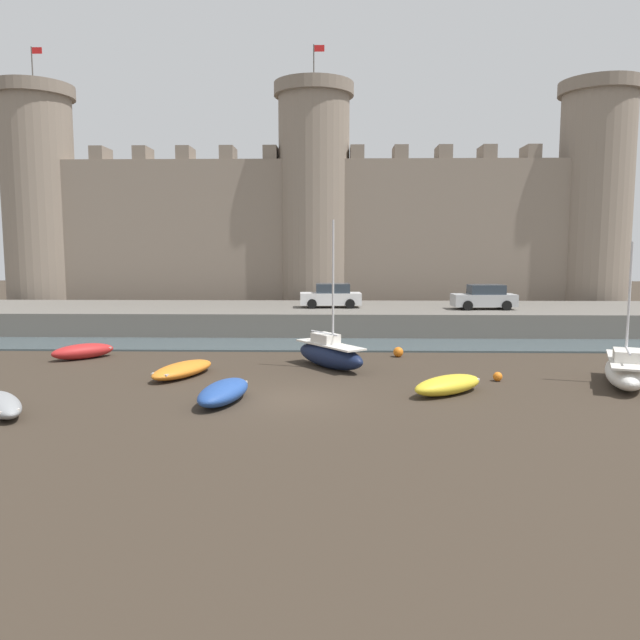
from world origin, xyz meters
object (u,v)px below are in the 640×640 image
(sailboat_midflat_centre, at_px, (626,370))
(mooring_buoy_near_shore, at_px, (498,377))
(car_quay_centre_west, at_px, (484,297))
(rowboat_foreground_right, at_px, (183,369))
(rowboat_midflat_right, at_px, (448,384))
(rowboat_near_channel_left, at_px, (1,404))
(mooring_buoy_mid_mud, at_px, (398,352))
(rowboat_foreground_centre, at_px, (224,392))
(sailboat_midflat_left, at_px, (330,354))
(rowboat_foreground_left, at_px, (83,351))
(car_quay_west, at_px, (331,296))

(sailboat_midflat_centre, xyz_separation_m, mooring_buoy_near_shore, (-5.03, 0.69, -0.44))
(sailboat_midflat_centre, distance_m, car_quay_centre_west, 16.06)
(rowboat_foreground_right, relative_size, mooring_buoy_near_shore, 10.51)
(rowboat_midflat_right, relative_size, rowboat_near_channel_left, 1.00)
(rowboat_near_channel_left, bearing_deg, rowboat_foreground_right, 53.35)
(mooring_buoy_near_shore, relative_size, mooring_buoy_mid_mud, 0.76)
(rowboat_foreground_centre, distance_m, mooring_buoy_near_shore, 11.65)
(sailboat_midflat_left, height_order, rowboat_foreground_right, sailboat_midflat_left)
(car_quay_centre_west, bearing_deg, rowboat_foreground_left, -155.46)
(mooring_buoy_mid_mud, bearing_deg, rowboat_foreground_centre, -127.34)
(sailboat_midflat_centre, xyz_separation_m, car_quay_west, (-12.20, 16.76, 1.69))
(rowboat_near_channel_left, distance_m, car_quay_centre_west, 29.78)
(sailboat_midflat_centre, distance_m, rowboat_foreground_right, 18.66)
(rowboat_near_channel_left, distance_m, sailboat_midflat_left, 13.95)
(sailboat_midflat_left, relative_size, mooring_buoy_mid_mud, 13.31)
(mooring_buoy_mid_mud, height_order, car_quay_centre_west, car_quay_centre_west)
(car_quay_west, bearing_deg, mooring_buoy_near_shore, -65.93)
(sailboat_midflat_centre, xyz_separation_m, mooring_buoy_mid_mud, (-8.66, 6.41, -0.38))
(rowboat_foreground_left, distance_m, car_quay_west, 16.96)
(rowboat_foreground_right, bearing_deg, rowboat_midflat_right, -15.06)
(car_quay_west, bearing_deg, car_quay_centre_west, -5.27)
(sailboat_midflat_left, xyz_separation_m, car_quay_west, (-0.03, 13.31, 1.65))
(rowboat_foreground_centre, height_order, rowboat_near_channel_left, rowboat_foreground_centre)
(car_quay_centre_west, relative_size, car_quay_west, 1.00)
(rowboat_foreground_right, bearing_deg, rowboat_foreground_left, 145.46)
(rowboat_midflat_right, bearing_deg, car_quay_west, 104.14)
(rowboat_foreground_left, relative_size, sailboat_midflat_centre, 0.52)
(mooring_buoy_near_shore, height_order, car_quay_centre_west, car_quay_centre_west)
(mooring_buoy_mid_mud, bearing_deg, sailboat_midflat_left, -140.02)
(sailboat_midflat_left, xyz_separation_m, car_quay_centre_west, (10.10, 12.37, 1.65))
(rowboat_foreground_left, xyz_separation_m, sailboat_midflat_centre, (24.72, -5.49, 0.24))
(rowboat_foreground_centre, xyz_separation_m, mooring_buoy_near_shore, (10.97, 3.91, -0.21))
(sailboat_midflat_left, relative_size, mooring_buoy_near_shore, 17.53)
(rowboat_midflat_right, distance_m, mooring_buoy_near_shore, 3.48)
(rowboat_foreground_right, bearing_deg, mooring_buoy_mid_mud, 27.24)
(mooring_buoy_near_shore, bearing_deg, rowboat_foreground_left, 166.31)
(car_quay_west, bearing_deg, sailboat_midflat_centre, -53.95)
(sailboat_midflat_left, bearing_deg, sailboat_midflat_centre, -15.85)
(rowboat_midflat_right, bearing_deg, car_quay_centre_west, 72.64)
(mooring_buoy_near_shore, relative_size, car_quay_west, 0.09)
(mooring_buoy_near_shore, distance_m, mooring_buoy_mid_mud, 6.77)
(rowboat_foreground_centre, distance_m, rowboat_near_channel_left, 7.49)
(sailboat_midflat_left, height_order, mooring_buoy_mid_mud, sailboat_midflat_left)
(car_quay_centre_west, bearing_deg, rowboat_midflat_right, -107.36)
(rowboat_midflat_right, bearing_deg, sailboat_midflat_centre, 12.64)
(rowboat_near_channel_left, xyz_separation_m, sailboat_midflat_left, (11.10, 8.44, 0.32))
(mooring_buoy_near_shore, bearing_deg, car_quay_centre_west, 78.98)
(sailboat_midflat_centre, distance_m, rowboat_midflat_right, 7.75)
(rowboat_foreground_left, relative_size, car_quay_west, 0.74)
(rowboat_foreground_centre, bearing_deg, rowboat_foreground_left, 135.08)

